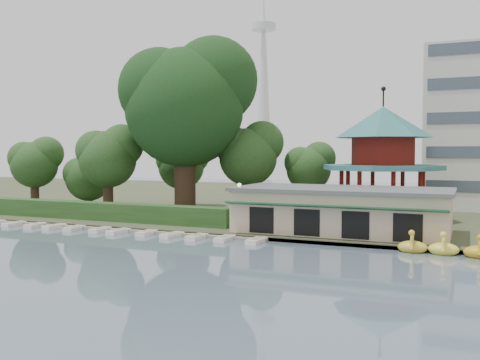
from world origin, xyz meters
The scene contains 12 objects.
ground_plane centered at (0.00, 0.00, 0.00)m, with size 220.00×220.00×0.00m, color slate.
shore centered at (0.00, 52.00, 0.20)m, with size 220.00×70.00×0.40m, color #424930.
embankment centered at (0.00, 17.30, 0.15)m, with size 220.00×0.60×0.30m, color gray.
dock centered at (-12.00, 17.20, 0.12)m, with size 34.00×1.60×0.24m, color gray.
boathouse centered at (10.00, 21.97, 2.37)m, with size 18.60×9.39×3.90m.
pavilion centered at (12.00, 32.00, 7.48)m, with size 12.40×12.40×13.50m.
broadcast_tower centered at (-42.00, 140.00, 33.98)m, with size 8.00×8.00×96.00m.
hedge centered at (-15.00, 20.50, 1.30)m, with size 30.00×2.00×1.80m, color #2A5022.
lamp_post centered at (1.50, 19.00, 3.34)m, with size 0.36×0.36×4.28m.
big_tree centered at (-8.82, 28.21, 13.35)m, with size 14.55×13.56×19.99m.
small_trees centered at (-14.31, 30.83, 6.34)m, with size 39.03×16.39×10.60m.
moored_rowboats centered at (-11.45, 15.78, 0.18)m, with size 32.87×2.70×0.36m.
Camera 1 is at (20.21, -24.44, 7.42)m, focal length 40.00 mm.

